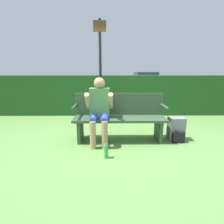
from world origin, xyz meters
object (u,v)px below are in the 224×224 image
Objects in this scene: backpack at (176,130)px; water_bottle at (106,151)px; parked_car at (146,79)px; park_bench at (119,117)px; signpost at (100,66)px; person_seated at (99,107)px.

backpack reaches higher than water_bottle.
water_bottle is 0.05× the size of parked_car.
park_bench is 0.68× the size of signpost.
backpack is 1.95× the size of water_bottle.
person_seated is at bearing -113.55° from parked_car.
backpack is 2.53m from signpost.
signpost is at bearing 136.47° from backpack.
signpost is 0.58× the size of parked_car.
signpost is (-0.20, 2.25, 1.38)m from water_bottle.
water_bottle is (-0.25, -0.81, -0.36)m from park_bench.
signpost is at bearing 95.05° from water_bottle.
parked_car reaches higher than backpack.
backpack is at bearing -43.53° from signpost.
water_bottle is 15.36m from parked_car.
signpost reaches higher than water_bottle.
person_seated is at bearing -177.81° from backpack.
water_bottle is 2.65m from signpost.
person_seated is at bearing -162.31° from park_bench.
backpack is (1.53, 0.06, -0.47)m from person_seated.
water_bottle is at bearing -112.40° from parked_car.
parked_car is (3.56, 14.93, 0.49)m from water_bottle.
water_bottle is 0.09× the size of signpost.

